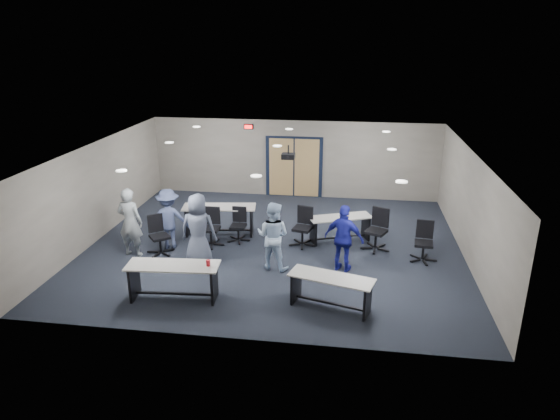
# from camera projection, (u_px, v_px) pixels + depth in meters

# --- Properties ---
(floor) EXTENTS (10.00, 10.00, 0.00)m
(floor) POSITION_uv_depth(u_px,v_px,m) (275.00, 245.00, 13.71)
(floor) COLOR black
(floor) RESTS_ON ground
(back_wall) EXTENTS (10.00, 0.04, 2.70)m
(back_wall) POSITION_uv_depth(u_px,v_px,m) (294.00, 159.00, 17.46)
(back_wall) COLOR slate
(back_wall) RESTS_ON floor
(front_wall) EXTENTS (10.00, 0.04, 2.70)m
(front_wall) POSITION_uv_depth(u_px,v_px,m) (237.00, 275.00, 9.06)
(front_wall) COLOR slate
(front_wall) RESTS_ON floor
(left_wall) EXTENTS (0.04, 9.00, 2.70)m
(left_wall) POSITION_uv_depth(u_px,v_px,m) (98.00, 191.00, 13.94)
(left_wall) COLOR slate
(left_wall) RESTS_ON floor
(right_wall) EXTENTS (0.04, 9.00, 2.70)m
(right_wall) POSITION_uv_depth(u_px,v_px,m) (470.00, 208.00, 12.59)
(right_wall) COLOR slate
(right_wall) RESTS_ON floor
(ceiling) EXTENTS (10.00, 9.00, 0.04)m
(ceiling) POSITION_uv_depth(u_px,v_px,m) (274.00, 149.00, 12.81)
(ceiling) COLOR silver
(ceiling) RESTS_ON back_wall
(double_door) EXTENTS (2.00, 0.07, 2.20)m
(double_door) POSITION_uv_depth(u_px,v_px,m) (294.00, 168.00, 17.53)
(double_door) COLOR black
(double_door) RESTS_ON back_wall
(exit_sign) EXTENTS (0.32, 0.07, 0.18)m
(exit_sign) POSITION_uv_depth(u_px,v_px,m) (248.00, 127.00, 17.26)
(exit_sign) COLOR black
(exit_sign) RESTS_ON back_wall
(ceiling_projector) EXTENTS (0.35, 0.32, 0.37)m
(ceiling_projector) POSITION_uv_depth(u_px,v_px,m) (288.00, 156.00, 13.33)
(ceiling_projector) COLOR black
(ceiling_projector) RESTS_ON ceiling
(ceiling_can_lights) EXTENTS (6.24, 5.74, 0.02)m
(ceiling_can_lights) POSITION_uv_depth(u_px,v_px,m) (276.00, 148.00, 13.05)
(ceiling_can_lights) COLOR white
(ceiling_can_lights) RESTS_ON ceiling
(table_front_left) EXTENTS (2.04, 0.82, 0.94)m
(table_front_left) POSITION_uv_depth(u_px,v_px,m) (174.00, 275.00, 10.80)
(table_front_left) COLOR #A29F99
(table_front_left) RESTS_ON floor
(table_front_right) EXTENTS (1.87, 1.05, 0.72)m
(table_front_right) POSITION_uv_depth(u_px,v_px,m) (331.00, 287.00, 10.44)
(table_front_right) COLOR #A29F99
(table_front_right) RESTS_ON floor
(table_back_left) EXTENTS (2.14, 0.97, 1.15)m
(table_back_left) POSITION_uv_depth(u_px,v_px,m) (219.00, 215.00, 14.31)
(table_back_left) COLOR #A29F99
(table_back_left) RESTS_ON floor
(table_back_right) EXTENTS (1.84, 1.20, 0.71)m
(table_back_right) POSITION_uv_depth(u_px,v_px,m) (340.00, 224.00, 13.88)
(table_back_right) COLOR #A29F99
(table_back_right) RESTS_ON floor
(chair_back_a) EXTENTS (0.66, 0.66, 1.05)m
(chair_back_a) POSITION_uv_depth(u_px,v_px,m) (211.00, 227.00, 13.54)
(chair_back_a) COLOR black
(chair_back_a) RESTS_ON floor
(chair_back_b) EXTENTS (0.60, 0.60, 0.95)m
(chair_back_b) POSITION_uv_depth(u_px,v_px,m) (238.00, 225.00, 13.85)
(chair_back_b) COLOR black
(chair_back_b) RESTS_ON floor
(chair_back_c) EXTENTS (0.81, 0.81, 1.07)m
(chair_back_c) POSITION_uv_depth(u_px,v_px,m) (302.00, 227.00, 13.54)
(chair_back_c) COLOR black
(chair_back_c) RESTS_ON floor
(chair_back_d) EXTENTS (0.95, 0.95, 1.13)m
(chair_back_d) POSITION_uv_depth(u_px,v_px,m) (376.00, 230.00, 13.27)
(chair_back_d) COLOR black
(chair_back_d) RESTS_ON floor
(chair_loose_left) EXTENTS (0.92, 0.92, 1.04)m
(chair_loose_left) POSITION_uv_depth(u_px,v_px,m) (160.00, 235.00, 13.03)
(chair_loose_left) COLOR black
(chair_loose_left) RESTS_ON floor
(chair_loose_right) EXTENTS (0.72, 0.72, 1.03)m
(chair_loose_right) POSITION_uv_depth(u_px,v_px,m) (424.00, 242.00, 12.61)
(chair_loose_right) COLOR black
(chair_loose_right) RESTS_ON floor
(person_gray) EXTENTS (0.70, 0.49, 1.83)m
(person_gray) POSITION_uv_depth(u_px,v_px,m) (130.00, 222.00, 12.82)
(person_gray) COLOR #939BA0
(person_gray) RESTS_ON floor
(person_plaid) EXTENTS (0.91, 0.61, 1.83)m
(person_plaid) POSITION_uv_depth(u_px,v_px,m) (198.00, 229.00, 12.35)
(person_plaid) COLOR slate
(person_plaid) RESTS_ON floor
(person_lightblue) EXTENTS (0.96, 0.82, 1.71)m
(person_lightblue) POSITION_uv_depth(u_px,v_px,m) (273.00, 236.00, 12.12)
(person_lightblue) COLOR #C0DCFF
(person_lightblue) RESTS_ON floor
(person_navy) EXTENTS (1.06, 0.71, 1.68)m
(person_navy) POSITION_uv_depth(u_px,v_px,m) (344.00, 239.00, 12.00)
(person_navy) COLOR navy
(person_navy) RESTS_ON floor
(person_back) EXTENTS (1.19, 0.88, 1.65)m
(person_back) POSITION_uv_depth(u_px,v_px,m) (169.00, 219.00, 13.33)
(person_back) COLOR #45517D
(person_back) RESTS_ON floor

